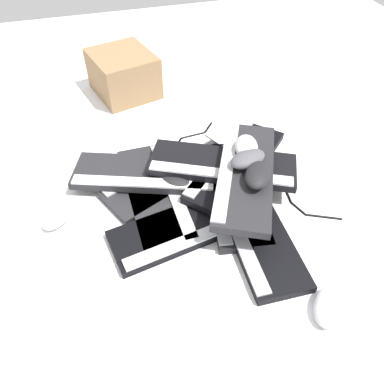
# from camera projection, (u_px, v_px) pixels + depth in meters

# --- Properties ---
(ground_plane) EXTENTS (3.20, 3.20, 0.00)m
(ground_plane) POSITION_uv_depth(u_px,v_px,m) (184.00, 197.00, 1.14)
(ground_plane) COLOR white
(keyboard_0) EXTENTS (0.32, 0.46, 0.03)m
(keyboard_0) POSITION_uv_depth(u_px,v_px,m) (170.00, 175.00, 1.19)
(keyboard_0) COLOR #232326
(keyboard_0) RESTS_ON ground
(keyboard_1) EXTENTS (0.44, 0.16, 0.03)m
(keyboard_1) POSITION_uv_depth(u_px,v_px,m) (155.00, 194.00, 1.13)
(keyboard_1) COLOR #232326
(keyboard_1) RESTS_ON ground
(keyboard_2) EXTENTS (0.22, 0.46, 0.03)m
(keyboard_2) POSITION_uv_depth(u_px,v_px,m) (190.00, 226.00, 1.04)
(keyboard_2) COLOR black
(keyboard_2) RESTS_ON ground
(keyboard_3) EXTENTS (0.45, 0.17, 0.03)m
(keyboard_3) POSITION_uv_depth(u_px,v_px,m) (254.00, 228.00, 1.04)
(keyboard_3) COLOR black
(keyboard_3) RESTS_ON ground
(keyboard_4) EXTENTS (0.46, 0.22, 0.03)m
(keyboard_4) POSITION_uv_depth(u_px,v_px,m) (231.00, 191.00, 1.14)
(keyboard_4) COLOR black
(keyboard_4) RESTS_ON ground
(keyboard_5) EXTENTS (0.41, 0.42, 0.03)m
(keyboard_5) POSITION_uv_depth(u_px,v_px,m) (236.00, 165.00, 1.18)
(keyboard_5) COLOR black
(keyboard_5) RESTS_ON keyboard_4
(keyboard_6) EXTENTS (0.33, 0.46, 0.03)m
(keyboard_6) POSITION_uv_depth(u_px,v_px,m) (222.00, 165.00, 1.13)
(keyboard_6) COLOR black
(keyboard_6) RESTS_ON keyboard_5
(keyboard_7) EXTENTS (0.29, 0.46, 0.03)m
(keyboard_7) POSITION_uv_depth(u_px,v_px,m) (146.00, 174.00, 1.15)
(keyboard_7) COLOR #232326
(keyboard_7) RESTS_ON keyboard_1
(keyboard_8) EXTENTS (0.46, 0.33, 0.03)m
(keyboard_8) POSITION_uv_depth(u_px,v_px,m) (245.00, 173.00, 1.06)
(keyboard_8) COLOR #232326
(keyboard_8) RESTS_ON keyboard_6
(mouse_0) EXTENTS (0.13, 0.11, 0.04)m
(mouse_0) POSITION_uv_depth(u_px,v_px,m) (258.00, 175.00, 1.00)
(mouse_0) COLOR black
(mouse_0) RESTS_ON keyboard_8
(mouse_1) EXTENTS (0.13, 0.10, 0.04)m
(mouse_1) POSITION_uv_depth(u_px,v_px,m) (246.00, 147.00, 1.09)
(mouse_1) COLOR #B7B7BC
(mouse_1) RESTS_ON keyboard_8
(mouse_2) EXTENTS (0.12, 0.09, 0.04)m
(mouse_2) POSITION_uv_depth(u_px,v_px,m) (172.00, 160.00, 1.18)
(mouse_2) COLOR #4C4C51
(mouse_2) RESTS_ON keyboard_0
(mouse_3) EXTENTS (0.09, 0.12, 0.04)m
(mouse_3) POSITION_uv_depth(u_px,v_px,m) (248.00, 159.00, 1.05)
(mouse_3) COLOR #4C4C51
(mouse_3) RESTS_ON keyboard_8
(mouse_4) EXTENTS (0.13, 0.12, 0.04)m
(mouse_4) POSITION_uv_depth(u_px,v_px,m) (57.00, 216.00, 1.06)
(mouse_4) COLOR silver
(mouse_4) RESTS_ON ground
(mouse_5) EXTENTS (0.13, 0.12, 0.04)m
(mouse_5) POSITION_uv_depth(u_px,v_px,m) (328.00, 307.00, 0.86)
(mouse_5) COLOR #B7B7BC
(mouse_5) RESTS_ON ground
(mouse_6) EXTENTS (0.12, 0.12, 0.04)m
(mouse_6) POSITION_uv_depth(u_px,v_px,m) (176.00, 182.00, 1.12)
(mouse_6) COLOR black
(mouse_6) RESTS_ON keyboard_0
(cable_0) EXTENTS (0.22, 0.41, 0.01)m
(cable_0) POSITION_uv_depth(u_px,v_px,m) (169.00, 151.00, 1.29)
(cable_0) COLOR black
(cable_0) RESTS_ON ground
(cable_1) EXTENTS (0.49, 0.67, 0.01)m
(cable_1) POSITION_uv_depth(u_px,v_px,m) (214.00, 172.00, 1.21)
(cable_1) COLOR black
(cable_1) RESTS_ON ground
(cardboard_box) EXTENTS (0.30, 0.28, 0.17)m
(cardboard_box) POSITION_uv_depth(u_px,v_px,m) (124.00, 74.00, 1.51)
(cardboard_box) COLOR olive
(cardboard_box) RESTS_ON ground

